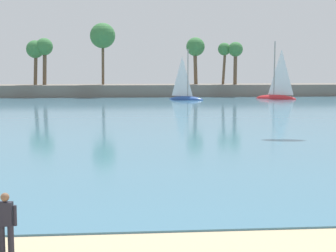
# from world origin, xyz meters

# --- Properties ---
(sea) EXTENTS (220.00, 106.19, 0.06)m
(sea) POSITION_xyz_m (0.00, 62.95, 0.03)
(sea) COLOR teal
(sea) RESTS_ON ground
(palm_headland) EXTENTS (110.34, 6.13, 12.26)m
(palm_headland) POSITION_xyz_m (-4.55, 76.10, 2.63)
(palm_headland) COLOR slate
(palm_headland) RESTS_ON ground
(person_rigging_by_gear) EXTENTS (0.55, 0.24, 1.67)m
(person_rigging_by_gear) POSITION_xyz_m (-2.88, 8.06, 0.89)
(person_rigging_by_gear) COLOR #23232D
(person_rigging_by_gear) RESTS_ON ground
(sailboat_near_shore) EXTENTS (5.63, 4.99, 8.44)m
(sailboat_near_shore) POSITION_xyz_m (21.30, 67.62, 0.82)
(sailboat_near_shore) COLOR red
(sailboat_near_shore) RESTS_ON sea
(sailboat_mid_bay) EXTENTS (5.00, 4.02, 7.26)m
(sailboat_mid_bay) POSITION_xyz_m (8.56, 66.90, 0.71)
(sailboat_mid_bay) COLOR #234793
(sailboat_mid_bay) RESTS_ON sea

